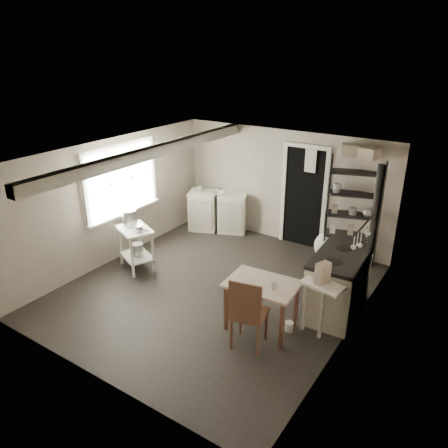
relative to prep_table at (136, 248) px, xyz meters
The scene contains 31 objects.
floor 1.68m from the prep_table, ahead, with size 5.00×5.00×0.00m, color black.
ceiling 2.50m from the prep_table, ahead, with size 5.00×5.00×0.00m, color white.
wall_back 3.18m from the prep_table, 58.27° to the left, with size 4.50×0.02×2.30m, color #B2A798.
wall_front 2.97m from the prep_table, 55.58° to the right, with size 4.50×0.02×2.30m, color #B2A798.
wall_left 0.98m from the prep_table, 168.39° to the left, with size 0.02×5.00×2.30m, color #B2A798.
wall_right 3.95m from the prep_table, ahead, with size 0.02×5.00×2.30m, color #B2A798.
window 1.29m from the prep_table, 151.11° to the left, with size 0.12×1.76×1.28m, color white, non-canonical shape.
doorway 3.38m from the prep_table, 51.39° to the left, with size 0.96×0.10×2.08m, color white, non-canonical shape.
ceiling_beam 1.85m from the prep_table, 16.80° to the left, with size 0.18×5.00×0.18m, color white, non-canonical shape.
wallpaper_panel 3.94m from the prep_table, ahead, with size 0.01×5.00×2.30m, color #B9A897, non-canonical shape.
utensil_rail 4.05m from the prep_table, 10.81° to the left, with size 0.06×1.20×0.44m, color #B2B3B5, non-canonical shape.
prep_table is the anchor object (origin of this frame).
stockpot 0.57m from the prep_table, 159.56° to the left, with size 0.27×0.27×0.29m, color #B2B3B5.
saucepan 0.47m from the prep_table, 21.30° to the right, with size 0.18×0.18×0.10m, color #B2B3B5.
bucket 0.04m from the prep_table, 11.42° to the right, with size 0.20×0.20×0.22m, color #B2B3B5.
base_cabinets 2.32m from the prep_table, 84.32° to the left, with size 1.31×0.56×0.86m, color beige, non-canonical shape.
mixing_bowl 2.30m from the prep_table, 81.70° to the left, with size 0.31×0.31×0.08m, color white.
counter_cup 2.24m from the prep_table, 93.84° to the left, with size 0.13×0.13×0.10m, color white.
shelf_rack 4.00m from the prep_table, 37.92° to the left, with size 0.95×0.37×2.00m, color black, non-canonical shape.
shelf_jar 3.83m from the prep_table, 41.53° to the left, with size 0.09×0.09×0.19m, color white.
storage_box_a 4.16m from the prep_table, 39.69° to the left, with size 0.30×0.27×0.21m, color #BCB098.
storage_box_b 4.39m from the prep_table, 36.55° to the left, with size 0.30×0.28×0.19m, color #BCB098.
stove 3.60m from the prep_table, 10.24° to the left, with size 0.69×1.25×0.98m, color beige, non-canonical shape.
stovepipe 4.16m from the prep_table, 15.87° to the left, with size 0.10×0.10×1.30m, color black, non-canonical shape.
side_ledge 3.57m from the prep_table, ahead, with size 0.56×0.30×0.86m, color white, non-canonical shape.
oats_box 3.60m from the prep_table, ahead, with size 0.12×0.20×0.30m, color #BCB098.
work_table 2.81m from the prep_table, ahead, with size 0.99×0.69×0.75m, color beige, non-canonical shape.
table_cup 3.06m from the prep_table, ahead, with size 0.10×0.10×0.09m, color white.
chair 2.94m from the prep_table, 15.29° to the right, with size 0.44×0.46×1.07m, color brown, non-canonical shape.
flour_sack 3.55m from the prep_table, 39.59° to the left, with size 0.43×0.37×0.52m, color silver.
floor_crock 3.19m from the prep_table, ahead, with size 0.12×0.12×0.15m, color white.
Camera 1 is at (3.63, -5.20, 3.85)m, focal length 35.00 mm.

